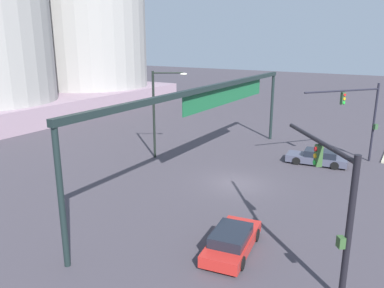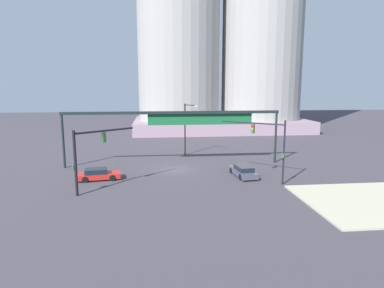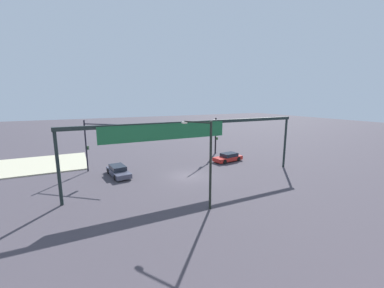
# 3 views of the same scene
# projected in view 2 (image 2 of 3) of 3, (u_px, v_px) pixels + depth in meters

# --- Properties ---
(ground_plane) EXTENTS (188.48, 188.48, 0.00)m
(ground_plane) POSITION_uv_depth(u_px,v_px,m) (174.00, 169.00, 39.99)
(ground_plane) COLOR #3E3942
(traffic_signal_near_corner) EXTENTS (5.49, 4.82, 6.49)m
(traffic_signal_near_corner) POSITION_uv_depth(u_px,v_px,m) (269.00, 140.00, 34.04)
(traffic_signal_near_corner) COLOR black
(traffic_signal_near_corner) RESTS_ON ground
(traffic_signal_opposite_side) EXTENTS (5.27, 4.05, 5.97)m
(traffic_signal_opposite_side) POSITION_uv_depth(u_px,v_px,m) (88.00, 150.00, 30.66)
(traffic_signal_opposite_side) COLOR black
(traffic_signal_opposite_side) RESTS_ON ground
(streetlamp_curved_arm) EXTENTS (1.72, 2.56, 7.35)m
(streetlamp_curved_arm) POSITION_uv_depth(u_px,v_px,m) (187.00, 125.00, 47.66)
(streetlamp_curved_arm) COLOR black
(streetlamp_curved_arm) RESTS_ON ground
(overhead_sign_gantry) EXTENTS (26.77, 0.43, 6.77)m
(overhead_sign_gantry) POSITION_uv_depth(u_px,v_px,m) (181.00, 119.00, 41.43)
(overhead_sign_gantry) COLOR black
(overhead_sign_gantry) RESTS_ON ground
(sedan_car_approaching) EXTENTS (4.63, 2.41, 1.21)m
(sedan_car_approaching) POSITION_uv_depth(u_px,v_px,m) (98.00, 174.00, 35.54)
(sedan_car_approaching) COLOR #B4241F
(sedan_car_approaching) RESTS_ON ground
(sedan_car_waiting_far) EXTENTS (2.25, 4.90, 1.21)m
(sedan_car_waiting_far) POSITION_uv_depth(u_px,v_px,m) (243.00, 171.00, 36.94)
(sedan_car_waiting_far) COLOR #434557
(sedan_car_waiting_far) RESTS_ON ground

